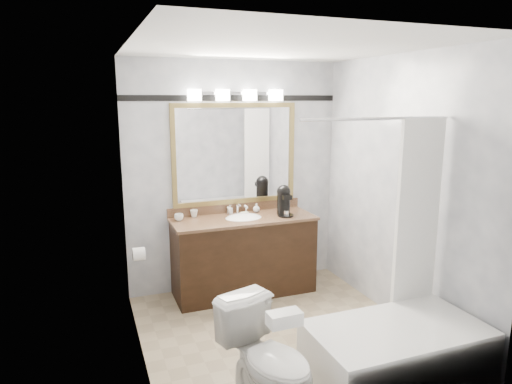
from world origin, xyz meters
The scene contains 15 objects.
room centered at (0.00, 0.00, 1.25)m, with size 2.42×2.62×2.52m.
vanity centered at (0.00, 1.02, 0.44)m, with size 1.53×0.58×0.97m.
mirror centered at (0.00, 1.28, 1.50)m, with size 1.40×0.04×1.10m.
vanity_light_bar centered at (0.00, 1.23, 2.13)m, with size 1.02×0.14×0.12m.
accent_stripe centered at (0.00, 1.29, 2.10)m, with size 2.40×0.01×0.06m, color black.
bathtub centered at (0.55, -0.90, 0.28)m, with size 1.30×0.75×1.96m.
tp_roll centered at (-1.14, 0.66, 0.70)m, with size 0.12×0.12×0.11m, color white.
toilet centered at (-0.48, -0.88, 0.38)m, with size 0.42×0.74×0.75m, color white.
tissue_box centered at (-0.48, -1.12, 0.80)m, with size 0.21×0.11×0.08m, color white.
coffee_maker centered at (0.44, 0.96, 1.02)m, with size 0.17×0.22×0.33m.
cup_left centered at (-0.67, 1.14, 0.89)m, with size 0.09×0.09×0.07m, color white.
cup_right centered at (-0.49, 1.23, 0.89)m, with size 0.08×0.08×0.08m, color white.
soap_bottle_a centered at (-0.08, 1.22, 0.90)m, with size 0.04×0.05×0.10m, color white.
soap_bottle_b centered at (0.21, 1.19, 0.90)m, with size 0.08×0.08×0.10m, color white.
soap_bar centered at (0.05, 1.13, 0.86)m, with size 0.08×0.05×0.03m, color beige.
Camera 1 is at (-1.54, -3.43, 2.10)m, focal length 32.00 mm.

